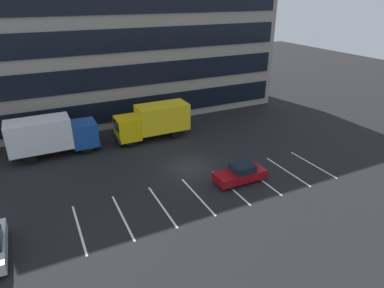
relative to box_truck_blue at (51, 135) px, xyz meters
name	(u,v)px	position (x,y,z in m)	size (l,w,h in m)	color
ground_plane	(190,167)	(10.02, -7.63, -2.01)	(120.00, 120.00, 0.00)	black
office_building	(123,35)	(10.02, 10.32, 7.00)	(34.77, 12.71, 18.00)	gray
lot_markings	(214,191)	(10.02, -11.85, -2.00)	(19.74, 5.40, 0.01)	silver
box_truck_blue	(51,135)	(0.00, 0.00, 0.00)	(7.68, 2.54, 3.56)	#194799
box_truck_yellow_all	(154,120)	(9.54, -0.39, -0.06)	(7.44, 2.46, 3.45)	yellow
sedan_maroon	(240,174)	(12.59, -11.44, -1.32)	(4.08, 1.71, 1.46)	maroon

